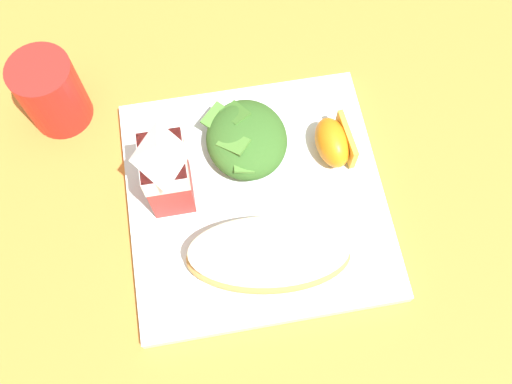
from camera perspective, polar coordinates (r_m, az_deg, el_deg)
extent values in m
plane|color=#C67A33|center=(0.63, 0.00, -0.91)|extent=(3.00, 3.00, 0.00)
cube|color=silver|center=(0.63, 0.00, -0.63)|extent=(0.28, 0.28, 0.02)
ellipsoid|color=tan|center=(0.58, 1.00, -6.53)|extent=(0.10, 0.18, 0.03)
ellipsoid|color=#B22D19|center=(0.57, 1.02, -6.23)|extent=(0.09, 0.16, 0.01)
ellipsoid|color=beige|center=(0.56, 1.03, -6.03)|extent=(0.10, 0.17, 0.01)
ellipsoid|color=#336023|center=(0.63, -1.10, 5.34)|extent=(0.10, 0.09, 0.04)
cube|color=#4C8433|center=(0.63, -4.03, 7.60)|extent=(0.04, 0.04, 0.01)
cube|color=#4C8433|center=(0.63, 0.45, 7.05)|extent=(0.04, 0.03, 0.02)
cube|color=#3D7028|center=(0.63, -2.12, 8.03)|extent=(0.04, 0.03, 0.01)
cube|color=#4C8433|center=(0.61, -2.32, 5.02)|extent=(0.04, 0.04, 0.01)
cube|color=#4C8433|center=(0.61, -1.28, 3.18)|extent=(0.03, 0.03, 0.01)
cube|color=#B7332D|center=(0.59, -8.93, 1.72)|extent=(0.06, 0.04, 0.09)
cube|color=white|center=(0.56, -9.39, 3.04)|extent=(0.06, 0.05, 0.03)
pyramid|color=white|center=(0.54, -9.77, 4.14)|extent=(0.06, 0.04, 0.02)
ellipsoid|color=orange|center=(0.63, 7.72, 4.99)|extent=(0.06, 0.04, 0.04)
cube|color=gold|center=(0.63, 9.11, 5.30)|extent=(0.06, 0.01, 0.03)
cylinder|color=red|center=(0.69, -20.03, 9.43)|extent=(0.07, 0.07, 0.09)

